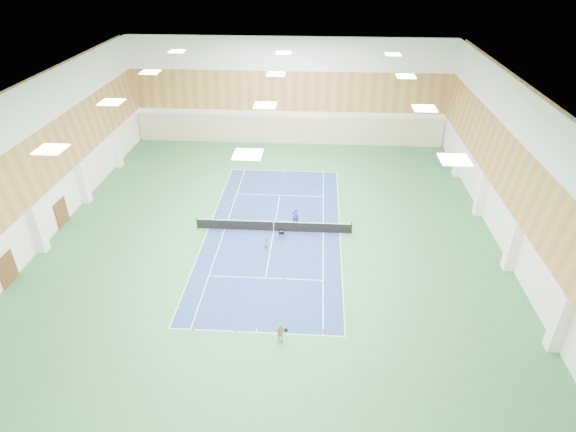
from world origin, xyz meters
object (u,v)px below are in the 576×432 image
at_px(coach, 296,216).
at_px(ball_cart, 281,235).
at_px(child_court, 267,243).
at_px(tennis_net, 274,225).
at_px(child_apron, 280,333).

bearing_deg(coach, ball_cart, 79.37).
bearing_deg(coach, child_court, 75.09).
height_order(tennis_net, coach, coach).
relative_size(coach, child_court, 1.44).
height_order(child_apron, ball_cart, child_apron).
bearing_deg(coach, child_apron, 101.44).
distance_m(tennis_net, coach, 2.16).
xyz_separation_m(child_apron, ball_cart, (-0.80, 11.36, -0.25)).
bearing_deg(child_court, child_apron, -116.92).
relative_size(child_apron, ball_cart, 1.62).
xyz_separation_m(tennis_net, ball_cart, (0.74, -1.15, -0.14)).
bearing_deg(ball_cart, child_court, -128.84).
height_order(tennis_net, ball_cart, tennis_net).
height_order(tennis_net, child_apron, child_apron).
bearing_deg(child_court, coach, 25.37).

